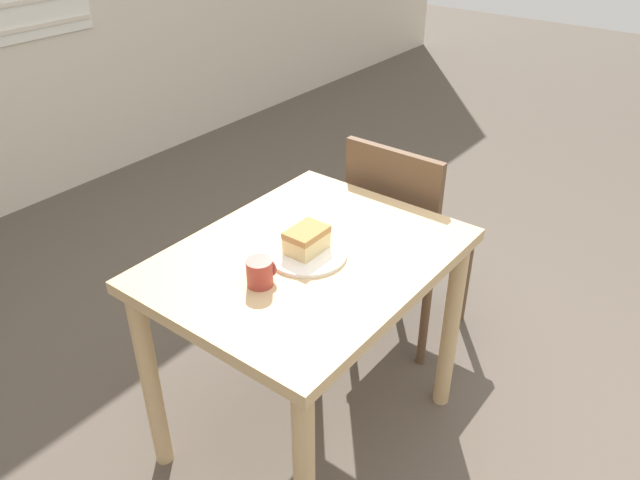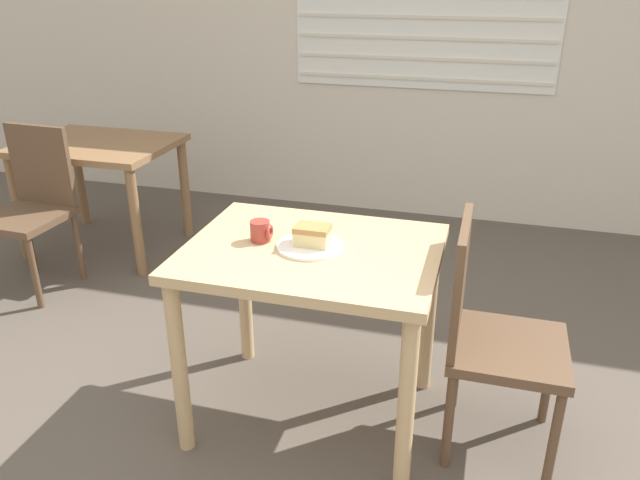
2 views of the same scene
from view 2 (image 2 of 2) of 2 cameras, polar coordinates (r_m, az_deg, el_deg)
name	(u,v)px [view 2 (image 2 of 2)]	position (r m, az deg, el deg)	size (l,w,h in m)	color
wall_back	(437,18)	(4.52, 10.64, 19.29)	(10.00, 0.10, 2.80)	beige
dining_table_near	(312,278)	(2.38, -0.71, -3.46)	(0.95, 0.74, 0.77)	tan
dining_table_far	(99,160)	(4.23, -19.51, 6.92)	(0.93, 0.73, 0.72)	olive
chair_near_window	(490,332)	(2.41, 15.25, -8.08)	(0.43, 0.43, 0.92)	brown
chair_far_corner	(31,203)	(3.89, -24.89, 3.05)	(0.45, 0.45, 0.92)	brown
plate	(310,246)	(2.32, -0.95, -0.58)	(0.25, 0.25, 0.01)	white
cake_slice	(312,235)	(2.31, -0.70, 0.45)	(0.13, 0.09, 0.07)	#E5CC89
coffee_mug	(261,231)	(2.38, -5.42, 0.82)	(0.08, 0.08, 0.08)	#9E382D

